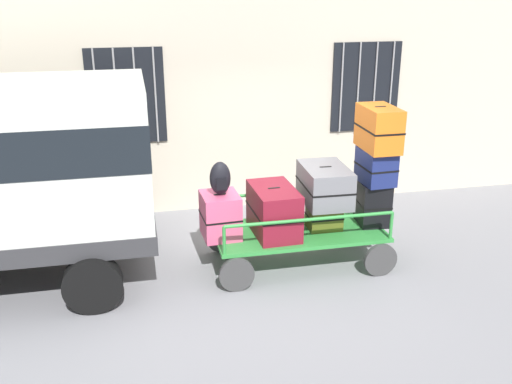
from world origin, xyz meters
name	(u,v)px	position (x,y,z in m)	size (l,w,h in m)	color
ground_plane	(270,263)	(0.00, 0.00, 0.00)	(40.00, 40.00, 0.00)	gray
building_wall	(237,60)	(0.00, 2.38, 2.50)	(12.00, 0.38, 5.00)	#BCB29E
luggage_cart	(298,236)	(0.38, -0.09, 0.41)	(2.39, 1.20, 0.50)	#2D8438
cart_railing	(299,208)	(0.38, -0.09, 0.83)	(2.26, 1.07, 0.39)	#2D8438
suitcase_left_bottom	(220,215)	(-0.69, -0.06, 0.80)	(0.52, 0.57, 0.60)	#CC4C72
suitcase_midleft_bottom	(274,211)	(0.02, -0.11, 0.82)	(0.59, 0.93, 0.65)	maroon
suitcase_center_bottom	(324,216)	(0.74, -0.10, 0.69)	(0.46, 0.36, 0.37)	#4C5119
suitcase_center_middle	(325,185)	(0.74, -0.07, 1.13)	(0.61, 0.89, 0.51)	slate
suitcase_midright_bottom	(373,203)	(1.45, -0.07, 0.80)	(0.45, 0.52, 0.61)	black
suitcase_midright_middle	(376,166)	(1.45, -0.09, 1.34)	(0.43, 0.58, 0.47)	navy
suitcase_midright_top	(379,128)	(1.45, -0.08, 1.87)	(0.42, 0.73, 0.58)	orange
backpack	(220,179)	(-0.68, -0.08, 1.32)	(0.27, 0.22, 0.44)	black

